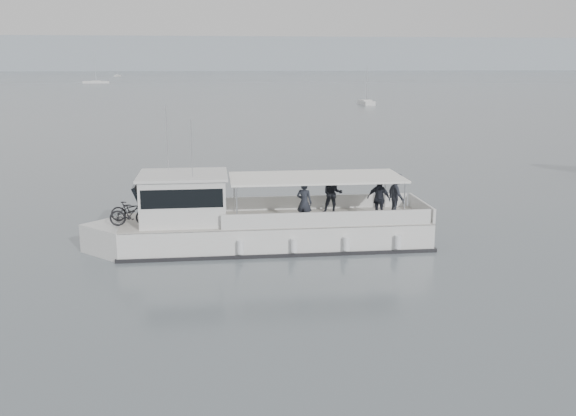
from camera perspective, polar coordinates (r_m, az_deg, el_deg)
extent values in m
plane|color=#566066|center=(29.45, -1.80, -1.89)|extent=(1400.00, 1400.00, 0.00)
cube|color=#939EA8|center=(588.38, -7.57, 13.40)|extent=(1400.00, 90.00, 28.00)
cube|color=silver|center=(26.70, -1.06, -2.40)|extent=(12.54, 3.52, 1.35)
cube|color=silver|center=(26.84, -14.47, -2.74)|extent=(3.39, 3.39, 1.35)
cube|color=beige|center=(26.53, -1.07, -0.99)|extent=(12.54, 3.52, 0.06)
cube|color=black|center=(26.81, -1.06, -3.26)|extent=(12.75, 3.65, 0.19)
cube|color=silver|center=(28.24, 2.39, 0.51)|extent=(8.33, 0.23, 0.62)
cube|color=silver|center=(25.17, 3.54, -1.05)|extent=(8.33, 0.23, 0.62)
cube|color=silver|center=(27.74, 11.76, 0.02)|extent=(0.16, 3.33, 0.62)
cube|color=silver|center=(26.23, -9.25, 0.78)|extent=(3.37, 2.86, 1.87)
cube|color=black|center=(26.32, -12.77, 1.02)|extent=(0.62, 2.61, 1.20)
cube|color=black|center=(26.16, -9.28, 1.45)|extent=(3.17, 2.90, 0.73)
cube|color=silver|center=(26.04, -9.33, 2.91)|extent=(3.59, 3.07, 0.10)
cube|color=white|center=(26.39, 2.52, 2.74)|extent=(7.13, 3.23, 0.08)
cylinder|color=silver|center=(24.81, -4.57, 0.03)|extent=(0.06, 0.06, 1.72)
cylinder|color=silver|center=(27.66, -4.82, 1.36)|extent=(0.06, 0.06, 1.72)
cylinder|color=silver|center=(25.91, 10.31, 0.41)|extent=(0.06, 0.06, 1.72)
cylinder|color=silver|center=(28.65, 8.62, 1.66)|extent=(0.06, 0.06, 1.72)
cylinder|color=silver|center=(26.81, -10.69, 6.06)|extent=(0.03, 0.03, 2.71)
cylinder|color=silver|center=(25.13, -8.54, 5.22)|extent=(0.03, 0.03, 2.29)
cylinder|color=white|center=(24.82, -4.24, -3.50)|extent=(0.25, 0.25, 0.52)
cylinder|color=white|center=(24.99, 0.54, -3.35)|extent=(0.25, 0.25, 0.52)
cylinder|color=white|center=(25.33, 5.23, -3.18)|extent=(0.25, 0.25, 0.52)
cylinder|color=white|center=(25.83, 9.76, -3.00)|extent=(0.25, 0.25, 0.52)
imported|color=black|center=(26.91, -13.61, -0.13)|extent=(1.79, 0.65, 0.94)
imported|color=black|center=(26.10, -13.82, -0.49)|extent=(1.65, 0.49, 0.99)
imported|color=#23262F|center=(25.55, 1.45, 0.48)|extent=(0.76, 0.68, 1.75)
imported|color=#23262F|center=(27.39, 3.98, 1.30)|extent=(0.95, 0.80, 1.75)
imported|color=#23262F|center=(26.46, 8.06, 0.79)|extent=(1.06, 0.99, 1.75)
imported|color=#23262F|center=(27.72, 9.60, 1.29)|extent=(0.89, 1.25, 1.75)
cube|color=silver|center=(354.11, -14.92, 11.29)|extent=(3.18, 5.43, 0.75)
cube|color=silver|center=(354.11, -14.92, 11.34)|extent=(1.94, 2.17, 0.45)
cylinder|color=silver|center=(354.06, -14.95, 11.79)|extent=(0.08, 0.08, 5.69)
cube|color=silver|center=(245.48, -16.68, 10.66)|extent=(9.25, 3.20, 0.75)
cube|color=silver|center=(245.47, -16.69, 10.74)|extent=(3.28, 2.66, 0.45)
cylinder|color=silver|center=(245.38, -16.77, 11.91)|extent=(0.08, 0.08, 10.09)
cube|color=silver|center=(117.35, 6.98, 9.26)|extent=(1.86, 5.69, 0.75)
cube|color=silver|center=(117.33, 6.98, 9.42)|extent=(1.61, 2.00, 0.45)
cylinder|color=silver|center=(117.19, 7.02, 10.93)|extent=(0.08, 0.08, 6.24)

